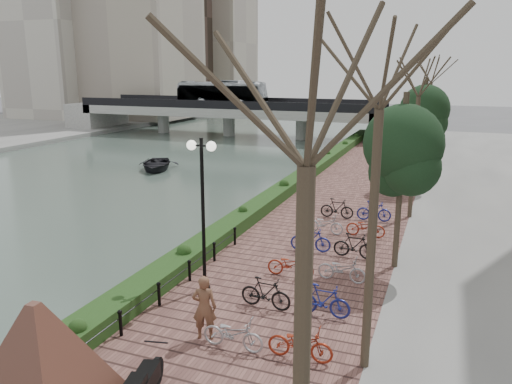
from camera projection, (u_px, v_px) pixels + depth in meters
The scene contains 14 objects.
ground at pixel (58, 360), 13.69m from camera, with size 220.00×220.00×0.00m, color #59595B.
river_water at pixel (131, 165), 41.57m from camera, with size 30.00×130.00×0.02m, color #4C6055.
promenade at pixel (337, 206), 28.08m from camera, with size 8.00×75.00×0.50m, color brown.
hedge at pixel (293, 183), 31.40m from camera, with size 1.10×56.00×0.60m, color #213C16.
chain_fence at pixel (141, 309), 14.80m from camera, with size 0.10×14.10×0.70m.
granite_monument at pixel (40, 367), 10.02m from camera, with size 5.45×5.45×2.84m.
lamppost at pixel (202, 183), 16.07m from camera, with size 1.02×0.32×5.16m.
motorcycle at pixel (145, 382), 10.96m from camera, with size 0.57×1.83×1.14m, color black, non-canonical shape.
pedestrian at pixel (204, 307), 13.65m from camera, with size 0.67×0.44×1.85m, color brown.
bicycle_parking at pixel (324, 255), 18.74m from camera, with size 2.40×14.69×1.00m.
street_trees at pixel (409, 167), 21.49m from camera, with size 3.20×37.12×6.80m.
bridge at pixel (227, 107), 58.95m from camera, with size 36.00×10.77×6.50m.
boat at pixel (156, 164), 39.33m from camera, with size 3.24×4.54×0.94m, color black.
far_buildings at pixel (134, 18), 84.10m from camera, with size 35.00×38.00×38.00m.
Camera 1 is at (9.47, -9.40, 7.76)m, focal length 35.00 mm.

